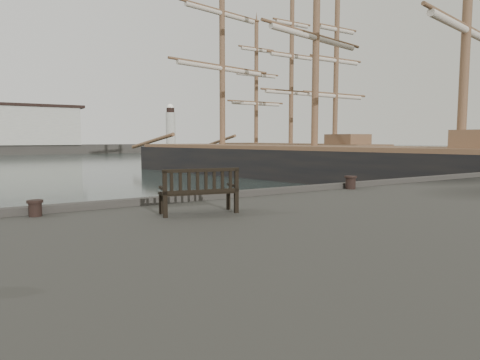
{
  "coord_description": "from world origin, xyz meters",
  "views": [
    {
      "loc": [
        -5.37,
        -10.91,
        3.28
      ],
      "look_at": [
        1.14,
        -0.5,
        2.1
      ],
      "focal_mm": 32.0,
      "sensor_mm": 36.0,
      "label": 1
    }
  ],
  "objects_px": {
    "bench": "(199,200)",
    "tall_ship_main": "(314,169)",
    "bollard_left": "(35,208)",
    "bollard_right": "(351,182)",
    "tall_ship_far": "(290,158)"
  },
  "relations": [
    {
      "from": "tall_ship_main",
      "to": "bench",
      "type": "bearing_deg",
      "value": -149.86
    },
    {
      "from": "bollard_left",
      "to": "bollard_right",
      "type": "relative_size",
      "value": 0.81
    },
    {
      "from": "bench",
      "to": "tall_ship_far",
      "type": "relative_size",
      "value": 0.07
    },
    {
      "from": "bollard_left",
      "to": "tall_ship_far",
      "type": "height_order",
      "value": "tall_ship_far"
    },
    {
      "from": "bollard_right",
      "to": "tall_ship_far",
      "type": "relative_size",
      "value": 0.02
    },
    {
      "from": "bollard_left",
      "to": "tall_ship_far",
      "type": "bearing_deg",
      "value": 44.45
    },
    {
      "from": "bench",
      "to": "tall_ship_main",
      "type": "xyz_separation_m",
      "value": [
        19.6,
        17.96,
        -1.12
      ]
    },
    {
      "from": "bollard_left",
      "to": "tall_ship_far",
      "type": "relative_size",
      "value": 0.01
    },
    {
      "from": "bench",
      "to": "tall_ship_far",
      "type": "bearing_deg",
      "value": 58.75
    },
    {
      "from": "bench",
      "to": "bollard_left",
      "type": "height_order",
      "value": "bench"
    },
    {
      "from": "bollard_right",
      "to": "bench",
      "type": "bearing_deg",
      "value": -166.24
    },
    {
      "from": "bench",
      "to": "bollard_right",
      "type": "distance_m",
      "value": 6.83
    },
    {
      "from": "bench",
      "to": "bollard_left",
      "type": "xyz_separation_m",
      "value": [
        -3.26,
        1.62,
        -0.14
      ]
    },
    {
      "from": "tall_ship_main",
      "to": "bollard_right",
      "type": "bearing_deg",
      "value": -140.79
    },
    {
      "from": "bollard_right",
      "to": "tall_ship_main",
      "type": "bearing_deg",
      "value": 51.58
    }
  ]
}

